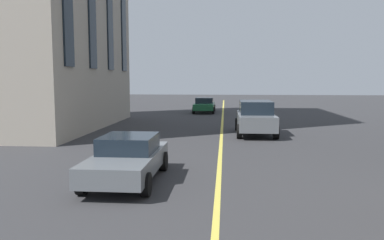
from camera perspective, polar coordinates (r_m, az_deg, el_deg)
lane_centre_line at (r=16.39m, az=4.25°, el=-4.73°), size 80.00×0.16×0.01m
car_grey_near at (r=21.58m, az=9.41°, el=0.41°), size 4.70×2.14×1.88m
car_green_parked_a at (r=35.52m, az=1.84°, el=2.26°), size 4.40×1.95×1.37m
car_grey_far at (r=11.82m, az=-9.52°, el=-5.59°), size 4.40×1.95×1.37m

